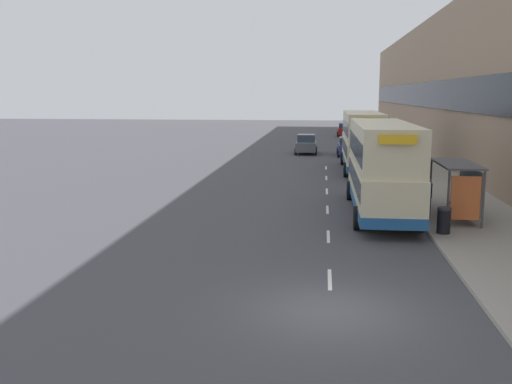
% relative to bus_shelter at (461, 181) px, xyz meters
% --- Properties ---
extents(ground_plane, '(220.00, 220.00, 0.00)m').
position_rel_bus_shelter_xyz_m(ground_plane, '(-5.77, -11.20, -1.88)').
color(ground_plane, '#424247').
extents(pavement, '(5.00, 93.00, 0.14)m').
position_rel_bus_shelter_xyz_m(pavement, '(0.73, 27.30, -1.81)').
color(pavement, gray).
rests_on(pavement, ground_plane).
extents(terrace_facade, '(3.10, 93.00, 12.38)m').
position_rel_bus_shelter_xyz_m(terrace_facade, '(4.72, 27.30, 4.31)').
color(terrace_facade, '#9E846B').
rests_on(terrace_facade, ground_plane).
extents(lane_mark_0, '(0.12, 2.00, 0.01)m').
position_rel_bus_shelter_xyz_m(lane_mark_0, '(-5.77, -8.62, -1.87)').
color(lane_mark_0, silver).
rests_on(lane_mark_0, ground_plane).
extents(lane_mark_1, '(0.12, 2.00, 0.01)m').
position_rel_bus_shelter_xyz_m(lane_mark_1, '(-5.77, -3.24, -1.87)').
color(lane_mark_1, silver).
rests_on(lane_mark_1, ground_plane).
extents(lane_mark_2, '(0.12, 2.00, 0.01)m').
position_rel_bus_shelter_xyz_m(lane_mark_2, '(-5.77, 2.14, -1.87)').
color(lane_mark_2, silver).
rests_on(lane_mark_2, ground_plane).
extents(lane_mark_3, '(0.12, 2.00, 0.01)m').
position_rel_bus_shelter_xyz_m(lane_mark_3, '(-5.77, 7.52, -1.87)').
color(lane_mark_3, silver).
rests_on(lane_mark_3, ground_plane).
extents(lane_mark_4, '(0.12, 2.00, 0.01)m').
position_rel_bus_shelter_xyz_m(lane_mark_4, '(-5.77, 12.90, -1.87)').
color(lane_mark_4, silver).
rests_on(lane_mark_4, ground_plane).
extents(lane_mark_5, '(0.12, 2.00, 0.01)m').
position_rel_bus_shelter_xyz_m(lane_mark_5, '(-5.77, 18.27, -1.87)').
color(lane_mark_5, silver).
rests_on(lane_mark_5, ground_plane).
extents(bus_shelter, '(1.60, 4.20, 2.48)m').
position_rel_bus_shelter_xyz_m(bus_shelter, '(0.00, 0.00, 0.00)').
color(bus_shelter, '#4C4C51').
rests_on(bus_shelter, ground_plane).
extents(double_decker_bus_near, '(2.85, 10.76, 4.30)m').
position_rel_bus_shelter_xyz_m(double_decker_bus_near, '(-3.30, 1.41, 0.41)').
color(double_decker_bus_near, beige).
rests_on(double_decker_bus_near, ground_plane).
extents(double_decker_bus_ahead, '(2.85, 10.66, 4.30)m').
position_rel_bus_shelter_xyz_m(double_decker_bus_ahead, '(-3.18, 16.89, 0.41)').
color(double_decker_bus_ahead, beige).
rests_on(double_decker_bus_ahead, ground_plane).
extents(car_0, '(2.01, 4.35, 1.71)m').
position_rel_bus_shelter_xyz_m(car_0, '(-3.72, 27.38, -1.03)').
color(car_0, navy).
rests_on(car_0, ground_plane).
extents(car_1, '(1.94, 4.14, 1.78)m').
position_rel_bus_shelter_xyz_m(car_1, '(-3.18, 52.07, -1.00)').
color(car_1, maroon).
rests_on(car_1, ground_plane).
extents(car_2, '(2.06, 4.09, 1.82)m').
position_rel_bus_shelter_xyz_m(car_2, '(-7.62, 28.87, -0.98)').
color(car_2, '#4C5156').
rests_on(car_2, ground_plane).
extents(car_3, '(1.97, 4.33, 1.65)m').
position_rel_bus_shelter_xyz_m(car_3, '(-2.83, 42.86, -1.05)').
color(car_3, '#B7B799').
rests_on(car_3, ground_plane).
extents(pedestrian_at_shelter, '(0.33, 0.33, 1.66)m').
position_rel_bus_shelter_xyz_m(pedestrian_at_shelter, '(1.15, 3.24, -0.89)').
color(pedestrian_at_shelter, '#23232D').
rests_on(pedestrian_at_shelter, ground_plane).
extents(pedestrian_1, '(0.35, 0.35, 1.74)m').
position_rel_bus_shelter_xyz_m(pedestrian_1, '(-0.68, 4.51, -0.84)').
color(pedestrian_1, '#23232D').
rests_on(pedestrian_1, ground_plane).
extents(pedestrian_2, '(0.33, 0.33, 1.69)m').
position_rel_bus_shelter_xyz_m(pedestrian_2, '(-1.23, 0.80, -0.87)').
color(pedestrian_2, '#23232D').
rests_on(pedestrian_2, ground_plane).
extents(litter_bin, '(0.55, 0.55, 1.05)m').
position_rel_bus_shelter_xyz_m(litter_bin, '(-1.22, -2.72, -1.21)').
color(litter_bin, black).
rests_on(litter_bin, ground_plane).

